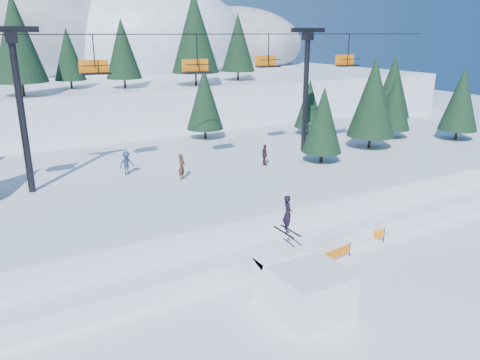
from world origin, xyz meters
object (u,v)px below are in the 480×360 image
jump_kicker (302,284)px  banner_far (363,236)px  banner_near (334,255)px  chairlift (173,78)px

jump_kicker → banner_far: jump_kicker is taller
banner_near → banner_far: bearing=18.5°
jump_kicker → banner_near: jump_kicker is taller
banner_far → jump_kicker: bearing=-153.6°
banner_near → banner_far: size_ratio=1.05×
banner_near → chairlift: bearing=104.4°
banner_near → jump_kicker: bearing=-148.2°
banner_far → banner_near: bearing=-161.5°
chairlift → banner_near: chairlift is taller
jump_kicker → chairlift: bearing=87.8°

